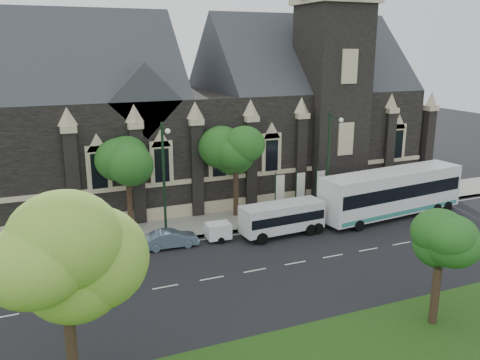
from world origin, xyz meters
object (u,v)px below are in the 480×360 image
tree_park_east (441,239)px  box_trailer (218,231)px  tree_walk_left (130,160)px  street_lamp_mid (165,176)px  banner_flag_center (299,188)px  banner_flag_right (319,185)px  tree_park_near (69,258)px  car_far_white (13,261)px  banner_flag_left (278,190)px  shuttle_bus (282,217)px  tree_walk_right (237,150)px  tour_coach (392,192)px  street_lamp_near (329,160)px  sedan (171,239)px

tree_park_east → box_trailer: tree_park_east is taller
tree_walk_left → box_trailer: (5.44, -4.84, -4.95)m
box_trailer → tree_walk_left: bearing=140.3°
street_lamp_mid → banner_flag_center: 12.73m
banner_flag_center → banner_flag_right: same height
tree_park_near → car_far_white: 16.21m
banner_flag_left → shuttle_bus: 4.38m
street_lamp_mid → tree_park_near: bearing=-116.1°
banner_flag_left → box_trailer: 7.52m
tree_walk_left → tree_park_near: bearing=-107.1°
banner_flag_left → tree_walk_right: bearing=150.9°
tour_coach → box_trailer: size_ratio=5.39×
tree_park_near → tree_walk_left: bearing=72.9°
street_lamp_near → banner_flag_right: 3.34m
tree_walk_left → street_lamp_near: bearing=-12.9°
tree_park_near → banner_flag_right: 28.61m
tree_park_near → street_lamp_near: (21.77, 15.86, -1.30)m
tree_park_east → banner_flag_left: 18.46m
street_lamp_near → car_far_white: street_lamp_near is taller
tree_park_east → banner_flag_center: (2.11, 18.32, -2.24)m
shuttle_bus → car_far_white: shuttle_bus is taller
shuttle_bus → tour_coach: bearing=-1.3°
tree_park_east → shuttle_bus: tree_park_east is taller
street_lamp_near → banner_flag_right: street_lamp_near is taller
tree_park_east → street_lamp_near: size_ratio=0.70×
sedan → tree_walk_left: bearing=23.5°
tree_walk_right → banner_flag_center: bearing=-18.6°
street_lamp_near → banner_flag_center: size_ratio=2.25×
shuttle_bus → tree_walk_right: bearing=100.9°
tour_coach → street_lamp_mid: bearing=168.8°
banner_flag_center → tour_coach: bearing=-27.2°
tree_park_east → shuttle_bus: size_ratio=0.94×
tree_walk_left → street_lamp_mid: street_lamp_mid is taller
street_lamp_near → box_trailer: size_ratio=3.46×
tree_park_near → banner_flag_left: 25.65m
tree_walk_left → tour_coach: size_ratio=0.55×
tree_walk_right → shuttle_bus: (1.42, -5.66, -4.33)m
banner_flag_center → car_far_white: (-22.83, -2.88, -1.73)m
banner_flag_right → tree_park_east: bearing=-102.6°
banner_flag_left → car_far_white: (-20.83, -2.88, -1.73)m
shuttle_bus → tree_walk_left: bearing=148.4°
tree_park_near → banner_flag_center: 27.10m
tree_walk_left → car_far_white: (-8.74, -4.58, -5.08)m
tour_coach → shuttle_bus: size_ratio=2.09×
tree_walk_right → box_trailer: bearing=-126.4°
street_lamp_mid → car_far_white: (-10.54, -0.97, -4.46)m
tree_park_near → banner_flag_right: tree_park_near is taller
tour_coach → shuttle_bus: tour_coach is taller
tree_park_near → banner_flag_right: (22.06, 17.77, -4.03)m
tree_park_near → shuttle_bus: tree_park_near is taller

